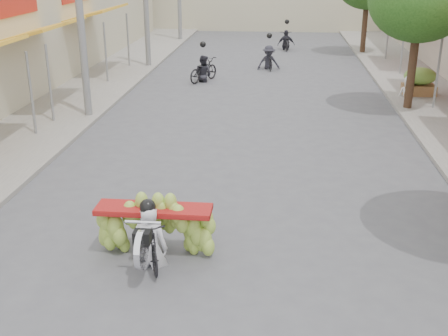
% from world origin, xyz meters
% --- Properties ---
extents(sidewalk_left, '(4.00, 60.00, 0.12)m').
position_xyz_m(sidewalk_left, '(-7.00, 15.00, 0.06)').
color(sidewalk_left, gray).
rests_on(sidewalk_left, ground).
extents(sidewalk_right, '(4.00, 60.00, 0.12)m').
position_xyz_m(sidewalk_right, '(7.00, 15.00, 0.06)').
color(sidewalk_right, gray).
rests_on(sidewalk_right, ground).
extents(produce_crate_far, '(1.20, 0.88, 1.16)m').
position_xyz_m(produce_crate_far, '(6.20, 16.00, 0.71)').
color(produce_crate_far, brown).
rests_on(produce_crate_far, ground).
extents(banana_motorbike, '(2.20, 1.79, 2.12)m').
position_xyz_m(banana_motorbike, '(-1.26, 3.06, 0.71)').
color(banana_motorbike, black).
rests_on(banana_motorbike, ground).
extents(pedestrian, '(0.77, 0.46, 1.54)m').
position_xyz_m(pedestrian, '(5.76, 15.72, 0.89)').
color(pedestrian, white).
rests_on(pedestrian, ground).
extents(bg_motorbike_a, '(1.40, 1.88, 1.95)m').
position_xyz_m(bg_motorbike_a, '(-2.35, 18.10, 0.73)').
color(bg_motorbike_a, black).
rests_on(bg_motorbike_a, ground).
extents(bg_motorbike_b, '(1.15, 1.67, 1.95)m').
position_xyz_m(bg_motorbike_b, '(0.38, 21.09, 0.86)').
color(bg_motorbike_b, black).
rests_on(bg_motorbike_b, ground).
extents(bg_motorbike_c, '(1.00, 1.75, 1.95)m').
position_xyz_m(bg_motorbike_c, '(1.24, 26.99, 0.78)').
color(bg_motorbike_c, black).
rests_on(bg_motorbike_c, ground).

